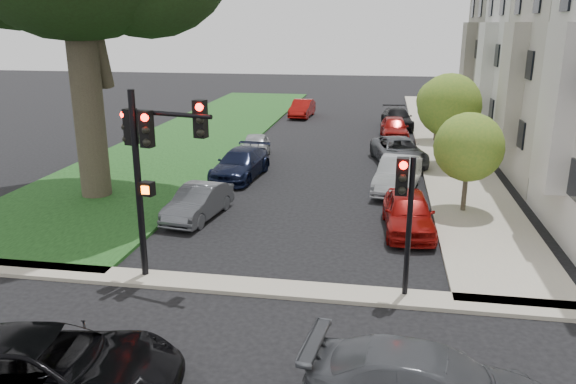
% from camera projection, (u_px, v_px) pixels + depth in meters
% --- Properties ---
extents(ground, '(140.00, 140.00, 0.00)m').
position_uv_depth(ground, '(254.00, 327.00, 13.91)').
color(ground, black).
rests_on(ground, ground).
extents(grass_strip, '(8.00, 44.00, 0.12)m').
position_uv_depth(grass_strip, '(204.00, 133.00, 37.98)').
color(grass_strip, '#153413').
rests_on(grass_strip, ground).
extents(sidewalk_right, '(3.50, 44.00, 0.12)m').
position_uv_depth(sidewalk_right, '(443.00, 141.00, 35.47)').
color(sidewalk_right, '#A09B8E').
rests_on(sidewalk_right, ground).
extents(sidewalk_cross, '(60.00, 1.00, 0.12)m').
position_uv_depth(sidewalk_cross, '(270.00, 288.00, 15.78)').
color(sidewalk_cross, '#A09B8E').
rests_on(sidewalk_cross, ground).
extents(house_c, '(7.70, 7.55, 15.97)m').
position_uv_depth(house_c, '(559.00, 28.00, 31.62)').
color(house_c, silver).
rests_on(house_c, ground).
extents(house_d, '(7.70, 7.55, 15.97)m').
position_uv_depth(house_d, '(527.00, 27.00, 38.70)').
color(house_d, gray).
rests_on(house_d, ground).
extents(small_tree_a, '(2.66, 2.66, 3.99)m').
position_uv_depth(small_tree_a, '(469.00, 147.00, 21.46)').
color(small_tree_a, '#342D23').
rests_on(small_tree_a, ground).
extents(small_tree_b, '(3.22, 3.22, 4.83)m').
position_uv_depth(small_tree_b, '(449.00, 105.00, 28.39)').
color(small_tree_b, '#342D23').
rests_on(small_tree_b, ground).
extents(small_tree_c, '(2.61, 2.61, 3.91)m').
position_uv_depth(small_tree_c, '(438.00, 101.00, 34.60)').
color(small_tree_c, '#342D23').
rests_on(small_tree_c, ground).
extents(traffic_signal_main, '(2.70, 0.79, 5.51)m').
position_uv_depth(traffic_signal_main, '(151.00, 152.00, 15.46)').
color(traffic_signal_main, black).
rests_on(traffic_signal_main, ground).
extents(traffic_signal_secondary, '(0.50, 0.41, 3.95)m').
position_uv_depth(traffic_signal_secondary, '(405.00, 202.00, 14.61)').
color(traffic_signal_secondary, black).
rests_on(traffic_signal_secondary, ground).
extents(car_cross_near, '(5.62, 3.18, 1.48)m').
position_uv_depth(car_cross_near, '(47.00, 369.00, 10.95)').
color(car_cross_near, black).
rests_on(car_cross_near, ground).
extents(car_parked_0, '(1.94, 4.33, 1.44)m').
position_uv_depth(car_parked_0, '(408.00, 212.00, 20.05)').
color(car_parked_0, maroon).
rests_on(car_parked_0, ground).
extents(car_parked_1, '(2.35, 4.74, 1.50)m').
position_uv_depth(car_parked_1, '(398.00, 175.00, 24.93)').
color(car_parked_1, '#999BA0').
rests_on(car_parked_1, ground).
extents(car_parked_2, '(3.30, 5.38, 1.39)m').
position_uv_depth(car_parked_2, '(399.00, 151.00, 29.71)').
color(car_parked_2, '#3F4247').
rests_on(car_parked_2, ground).
extents(car_parked_3, '(1.93, 4.29, 1.43)m').
position_uv_depth(car_parked_3, '(394.00, 128.00, 36.21)').
color(car_parked_3, maroon).
rests_on(car_parked_3, ground).
extents(car_parked_4, '(2.42, 4.99, 1.40)m').
position_uv_depth(car_parked_4, '(397.00, 118.00, 39.89)').
color(car_parked_4, black).
rests_on(car_parked_4, ground).
extents(car_parked_5, '(1.88, 4.03, 1.28)m').
position_uv_depth(car_parked_5, '(198.00, 202.00, 21.46)').
color(car_parked_5, '#3F4247').
rests_on(car_parked_5, ground).
extents(car_parked_6, '(2.37, 4.90, 1.38)m').
position_uv_depth(car_parked_6, '(240.00, 164.00, 27.06)').
color(car_parked_6, black).
rests_on(car_parked_6, ground).
extents(car_parked_7, '(2.11, 4.07, 1.32)m').
position_uv_depth(car_parked_7, '(255.00, 147.00, 30.98)').
color(car_parked_7, '#999BA0').
rests_on(car_parked_7, ground).
extents(car_parked_9, '(1.69, 4.24, 1.37)m').
position_uv_depth(car_parked_9, '(302.00, 108.00, 44.61)').
color(car_parked_9, maroon).
rests_on(car_parked_9, ground).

